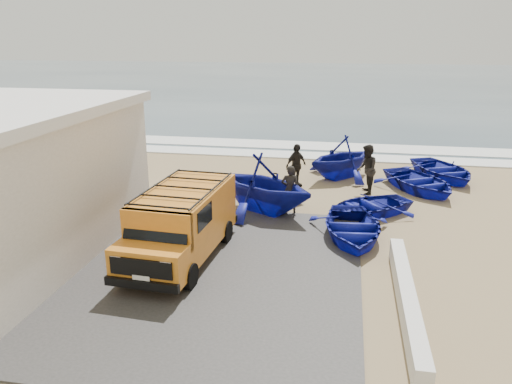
{
  "coord_description": "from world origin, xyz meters",
  "views": [
    {
      "loc": [
        3.41,
        -13.74,
        6.17
      ],
      "look_at": [
        0.59,
        1.62,
        1.2
      ],
      "focal_mm": 35.0,
      "sensor_mm": 36.0,
      "label": 1
    }
  ],
  "objects_px": {
    "boat_near_left": "(352,227)",
    "boat_near_right": "(368,206)",
    "parapet": "(407,299)",
    "fisherman_front": "(290,190)",
    "van": "(181,221)",
    "boat_far_right": "(442,170)",
    "boat_mid_left": "(264,183)",
    "fisherman_middle": "(367,170)",
    "boat_mid_right": "(420,182)",
    "boat_far_left": "(341,157)",
    "fisherman_back": "(296,165)"
  },
  "relations": [
    {
      "from": "boat_near_left",
      "to": "boat_near_right",
      "type": "bearing_deg",
      "value": 70.82
    },
    {
      "from": "parapet",
      "to": "boat_near_left",
      "type": "bearing_deg",
      "value": 107.0
    },
    {
      "from": "boat_near_right",
      "to": "fisherman_front",
      "type": "distance_m",
      "value": 2.82
    },
    {
      "from": "van",
      "to": "boat_far_right",
      "type": "xyz_separation_m",
      "value": [
        8.73,
        9.95,
        -0.71
      ]
    },
    {
      "from": "boat_near_left",
      "to": "boat_mid_left",
      "type": "bearing_deg",
      "value": 142.43
    },
    {
      "from": "boat_far_right",
      "to": "fisherman_middle",
      "type": "distance_m",
      "value": 4.46
    },
    {
      "from": "boat_far_right",
      "to": "boat_mid_right",
      "type": "bearing_deg",
      "value": -143.89
    },
    {
      "from": "boat_near_left",
      "to": "boat_near_right",
      "type": "relative_size",
      "value": 1.12
    },
    {
      "from": "boat_near_left",
      "to": "parapet",
      "type": "bearing_deg",
      "value": -78.64
    },
    {
      "from": "fisherman_middle",
      "to": "fisherman_front",
      "type": "bearing_deg",
      "value": -44.15
    },
    {
      "from": "boat_mid_right",
      "to": "fisherman_front",
      "type": "height_order",
      "value": "fisherman_front"
    },
    {
      "from": "boat_near_right",
      "to": "boat_mid_left",
      "type": "bearing_deg",
      "value": -120.2
    },
    {
      "from": "parapet",
      "to": "boat_far_right",
      "type": "distance_m",
      "value": 12.06
    },
    {
      "from": "boat_far_left",
      "to": "boat_far_right",
      "type": "distance_m",
      "value": 4.53
    },
    {
      "from": "boat_far_left",
      "to": "boat_near_left",
      "type": "bearing_deg",
      "value": -43.87
    },
    {
      "from": "boat_near_left",
      "to": "boat_mid_left",
      "type": "height_order",
      "value": "boat_mid_left"
    },
    {
      "from": "boat_near_left",
      "to": "van",
      "type": "bearing_deg",
      "value": -159.86
    },
    {
      "from": "parapet",
      "to": "boat_mid_left",
      "type": "xyz_separation_m",
      "value": [
        -4.4,
        6.07,
        0.8
      ]
    },
    {
      "from": "parapet",
      "to": "van",
      "type": "height_order",
      "value": "van"
    },
    {
      "from": "fisherman_front",
      "to": "fisherman_middle",
      "type": "distance_m",
      "value": 3.97
    },
    {
      "from": "van",
      "to": "boat_near_left",
      "type": "xyz_separation_m",
      "value": [
        4.78,
        2.31,
        -0.73
      ]
    },
    {
      "from": "fisherman_front",
      "to": "boat_mid_left",
      "type": "bearing_deg",
      "value": -4.38
    },
    {
      "from": "boat_mid_right",
      "to": "fisherman_back",
      "type": "bearing_deg",
      "value": 153.85
    },
    {
      "from": "parapet",
      "to": "boat_mid_left",
      "type": "bearing_deg",
      "value": 125.96
    },
    {
      "from": "boat_far_right",
      "to": "fisherman_back",
      "type": "xyz_separation_m",
      "value": [
        -6.29,
        -2.33,
        0.51
      ]
    },
    {
      "from": "boat_mid_right",
      "to": "van",
      "type": "bearing_deg",
      "value": -162.72
    },
    {
      "from": "boat_mid_left",
      "to": "parapet",
      "type": "bearing_deg",
      "value": -114.11
    },
    {
      "from": "parapet",
      "to": "fisherman_back",
      "type": "relative_size",
      "value": 3.28
    },
    {
      "from": "fisherman_front",
      "to": "boat_near_left",
      "type": "bearing_deg",
      "value": 133.55
    },
    {
      "from": "boat_far_right",
      "to": "fisherman_front",
      "type": "height_order",
      "value": "fisherman_front"
    },
    {
      "from": "boat_mid_right",
      "to": "boat_far_left",
      "type": "relative_size",
      "value": 1.07
    },
    {
      "from": "boat_near_left",
      "to": "boat_far_right",
      "type": "bearing_deg",
      "value": 57.01
    },
    {
      "from": "boat_far_left",
      "to": "fisherman_front",
      "type": "xyz_separation_m",
      "value": [
        -1.69,
        -5.06,
        -0.06
      ]
    },
    {
      "from": "boat_near_right",
      "to": "fisherman_middle",
      "type": "relative_size",
      "value": 1.66
    },
    {
      "from": "fisherman_front",
      "to": "fisherman_back",
      "type": "distance_m",
      "value": 3.36
    },
    {
      "from": "fisherman_front",
      "to": "boat_near_right",
      "type": "bearing_deg",
      "value": -177.52
    },
    {
      "from": "boat_near_left",
      "to": "boat_far_left",
      "type": "distance_m",
      "value": 7.07
    },
    {
      "from": "boat_mid_left",
      "to": "fisherman_front",
      "type": "height_order",
      "value": "boat_mid_left"
    },
    {
      "from": "boat_far_left",
      "to": "boat_mid_right",
      "type": "bearing_deg",
      "value": 17.93
    },
    {
      "from": "fisherman_front",
      "to": "fisherman_back",
      "type": "xyz_separation_m",
      "value": [
        -0.14,
        3.35,
        0.03
      ]
    },
    {
      "from": "fisherman_front",
      "to": "van",
      "type": "bearing_deg",
      "value": 54.24
    },
    {
      "from": "boat_far_left",
      "to": "parapet",
      "type": "bearing_deg",
      "value": -38.99
    },
    {
      "from": "boat_mid_left",
      "to": "fisherman_front",
      "type": "relative_size",
      "value": 2.29
    },
    {
      "from": "boat_mid_left",
      "to": "fisherman_front",
      "type": "bearing_deg",
      "value": -59.88
    },
    {
      "from": "boat_near_left",
      "to": "boat_mid_right",
      "type": "relative_size",
      "value": 0.96
    },
    {
      "from": "van",
      "to": "boat_far_right",
      "type": "relative_size",
      "value": 1.27
    },
    {
      "from": "boat_far_right",
      "to": "fisherman_back",
      "type": "bearing_deg",
      "value": 177.3
    },
    {
      "from": "parapet",
      "to": "boat_mid_right",
      "type": "height_order",
      "value": "boat_mid_right"
    },
    {
      "from": "boat_mid_right",
      "to": "boat_far_right",
      "type": "xyz_separation_m",
      "value": [
        1.23,
        2.06,
        0.01
      ]
    },
    {
      "from": "van",
      "to": "fisherman_front",
      "type": "height_order",
      "value": "van"
    }
  ]
}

